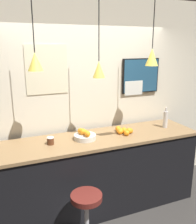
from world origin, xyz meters
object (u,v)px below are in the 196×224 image
object	(u,v)px
spread_jar	(50,141)
mounted_tv	(141,76)
fruit_bowl	(85,136)
bar_stool	(87,215)
juice_bottle	(165,119)

from	to	relation	value
spread_jar	mounted_tv	world-z (taller)	mounted_tv
mounted_tv	fruit_bowl	bearing A→B (deg)	-158.73
fruit_bowl	mounted_tv	bearing A→B (deg)	21.27
bar_stool	spread_jar	world-z (taller)	spread_jar
bar_stool	spread_jar	xyz separation A→B (m)	(-0.23, 0.65, 0.67)
fruit_bowl	spread_jar	size ratio (longest dim) A/B	3.10
juice_bottle	spread_jar	bearing A→B (deg)	-180.00
spread_jar	juice_bottle	bearing A→B (deg)	0.00
bar_stool	spread_jar	bearing A→B (deg)	109.26
fruit_bowl	spread_jar	distance (m)	0.45
spread_jar	mounted_tv	distance (m)	1.71
fruit_bowl	spread_jar	xyz separation A→B (m)	(-0.45, 0.00, -0.00)
fruit_bowl	juice_bottle	size ratio (longest dim) A/B	0.93
bar_stool	mounted_tv	xyz separation A→B (m)	(1.29, 1.07, 1.35)
spread_jar	fruit_bowl	bearing A→B (deg)	-0.22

